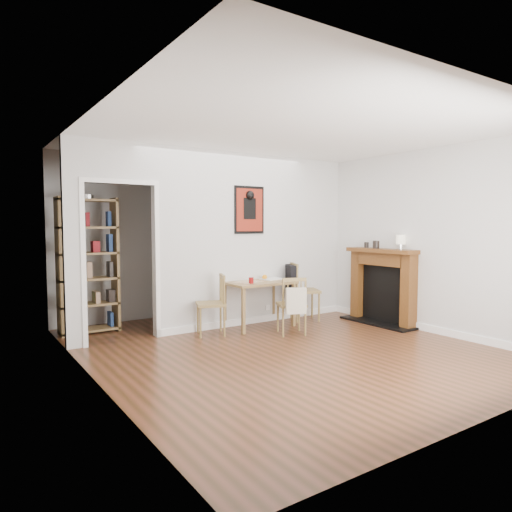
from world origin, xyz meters
TOP-DOWN VIEW (x-y plane):
  - ground at (0.00, 0.00)m, footprint 5.20×5.20m
  - room_shell at (0.10, 1.34)m, footprint 5.20×5.20m
  - dining_table at (0.42, 1.10)m, footprint 1.00×0.64m
  - chair_left at (-0.42, 1.05)m, footprint 0.54×0.54m
  - chair_right at (1.28, 1.10)m, footprint 0.65×0.61m
  - chair_front at (0.54, 0.46)m, footprint 0.53×0.56m
  - bookshelf at (-1.78, 2.14)m, footprint 0.80×0.32m
  - fireplace at (2.16, 0.25)m, footprint 0.45×1.25m
  - red_glass at (0.19, 0.96)m, footprint 0.07×0.07m
  - orange_fruit at (0.61, 1.22)m, footprint 0.08×0.08m
  - placemat at (0.25, 1.14)m, footprint 0.47×0.41m
  - notebook at (0.72, 1.19)m, footprint 0.36×0.29m
  - mantel_lamp at (2.17, -0.06)m, footprint 0.14×0.14m
  - ceramic_jar_a at (2.08, 0.33)m, footprint 0.10×0.10m
  - ceramic_jar_b at (2.13, 0.57)m, footprint 0.07×0.07m

SIDE VIEW (x-z plane):
  - ground at x=0.00m, z-range 0.00..0.00m
  - chair_front at x=0.54m, z-range 0.01..0.82m
  - chair_left at x=-0.42m, z-range 0.00..0.84m
  - chair_right at x=1.28m, z-range 0.02..0.94m
  - dining_table at x=0.42m, z-range 0.26..0.94m
  - fireplace at x=2.16m, z-range 0.04..1.20m
  - placemat at x=0.25m, z-range 0.68..0.69m
  - notebook at x=0.72m, z-range 0.68..0.70m
  - orange_fruit at x=0.61m, z-range 0.68..0.76m
  - red_glass at x=0.19m, z-range 0.68..0.77m
  - bookshelf at x=-1.78m, z-range -0.01..1.90m
  - ceramic_jar_b at x=2.13m, z-range 1.16..1.25m
  - ceramic_jar_a at x=2.08m, z-range 1.16..1.28m
  - mantel_lamp at x=2.17m, z-range 1.19..1.40m
  - room_shell at x=0.10m, z-range -1.30..3.90m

